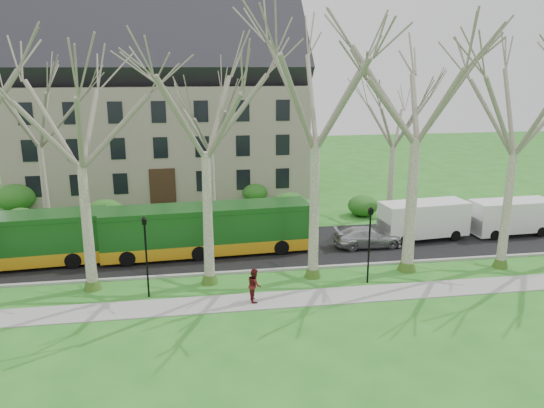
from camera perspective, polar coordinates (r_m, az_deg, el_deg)
The scene contains 14 objects.
ground at distance 30.13m, azimuth -1.39°, elevation -8.40°, with size 120.00×120.00×0.00m, color #2A7220.
sidewalk at distance 27.86m, azimuth -0.71°, elevation -10.36°, with size 70.00×2.00×0.06m, color gray.
road at distance 35.20m, azimuth -2.58°, elevation -4.85°, with size 80.00×8.00×0.06m, color black.
curb at distance 31.48m, azimuth -1.76°, elevation -7.22°, with size 80.00×0.25×0.14m, color #A5A39E.
building at distance 51.64m, azimuth -11.78°, elevation 10.33°, with size 26.50×12.20×16.00m.
tree_row_verge at distance 28.40m, azimuth -1.56°, elevation 4.92°, with size 49.00×7.00×14.00m.
tree_row_far at distance 38.96m, azimuth -5.55°, elevation 6.10°, with size 33.00×7.00×12.00m.
lamp_row at distance 28.27m, azimuth -1.16°, elevation -4.41°, with size 36.22×0.22×4.30m.
hedges at distance 42.87m, azimuth -10.08°, elevation -0.08°, with size 30.60×8.60×2.00m.
bus_follow at distance 34.04m, azimuth -6.98°, elevation -2.69°, with size 13.05×2.72×3.26m, color #154A16, non-canonical shape.
sedan at distance 35.91m, azimuth 10.29°, elevation -3.51°, with size 1.85×4.54×1.32m, color #A1A1A5.
van_a at distance 38.17m, azimuth 15.97°, elevation -1.72°, with size 6.02×2.19×2.63m, color white, non-canonical shape.
van_b at distance 41.34m, azimuth 24.30°, elevation -1.33°, with size 5.70×2.07×2.49m, color white, non-canonical shape.
pedestrian_b at distance 27.47m, azimuth -1.90°, elevation -8.68°, with size 0.84×0.66×1.74m, color #571415.
Camera 1 is at (-3.57, -27.44, 11.93)m, focal length 35.00 mm.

